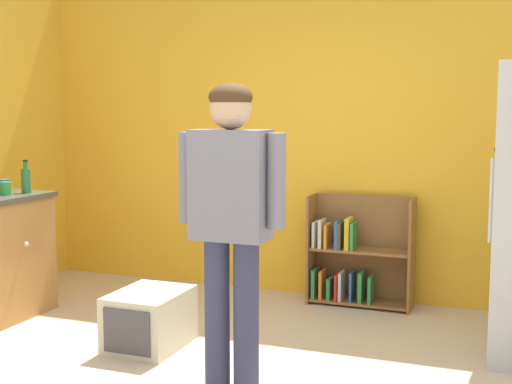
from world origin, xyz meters
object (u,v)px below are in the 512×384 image
pet_carrier (149,319)px  blue_cup (5,186)px  bookshelf (355,258)px  standing_person (231,214)px  green_glass_bottle (26,179)px  green_cup (6,188)px

pet_carrier → blue_cup: size_ratio=5.81×
bookshelf → standing_person: 2.13m
green_glass_bottle → pet_carrier: bearing=-16.9°
pet_carrier → green_cup: bearing=170.5°
blue_cup → green_cup: (0.13, -0.14, 0.00)m
standing_person → green_glass_bottle: 2.28m
standing_person → green_glass_bottle: standing_person is taller
pet_carrier → green_glass_bottle: 1.53m
bookshelf → blue_cup: bearing=-155.9°
bookshelf → green_glass_bottle: (-2.25, -1.07, 0.63)m
standing_person → green_cup: standing_person is taller
pet_carrier → blue_cup: blue_cup is taller
bookshelf → blue_cup: blue_cup is taller
standing_person → blue_cup: standing_person is taller
pet_carrier → green_glass_bottle: size_ratio=2.24×
green_glass_bottle → blue_cup: size_ratio=2.59×
green_glass_bottle → blue_cup: bearing=-174.1°
green_glass_bottle → blue_cup: green_glass_bottle is taller
pet_carrier → green_cup: green_cup is taller
pet_carrier → green_glass_bottle: green_glass_bottle is taller
bookshelf → green_glass_bottle: size_ratio=3.46×
blue_cup → green_cup: same height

